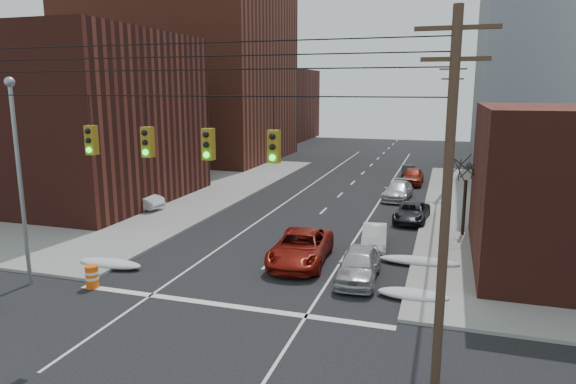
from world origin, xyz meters
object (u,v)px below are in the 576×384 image
Objects in this scene: parked_car_a at (359,265)px; parked_car_b at (374,237)px; parked_car_c at (412,212)px; lot_car_b at (181,178)px; lot_car_c at (94,196)px; parked_car_d at (398,191)px; parked_car_e at (413,176)px; parked_car_f at (408,172)px; lot_car_a at (135,198)px; construction_barrel at (92,276)px; lot_car_d at (135,184)px; red_pickup at (301,247)px.

parked_car_b is (0.00, 5.31, -0.14)m from parked_car_a.
parked_car_c is 21.96m from lot_car_b.
parked_car_c is 0.95× the size of lot_car_c.
parked_car_d is (0.00, 13.43, 0.08)m from parked_car_b.
parked_car_e is 1.23× the size of parked_car_f.
lot_car_a is 3.49m from lot_car_c.
parked_car_a is 4.43× the size of construction_barrel.
parked_car_b is 20.59m from parked_car_e.
lot_car_c is at bearing -151.46° from parked_car_d.
lot_car_d is at bearing 144.19° from parked_car_a.
red_pickup is 1.16× the size of lot_car_b.
lot_car_c is at bearing 162.52° from lot_car_d.
parked_car_c is (4.85, 10.23, -0.18)m from red_pickup.
parked_car_e is at bearing 76.96° from red_pickup.
parked_car_d is at bearing -61.47° from lot_car_c.
parked_car_d is at bearing -53.37° from lot_car_a.
parked_car_a is (3.27, -1.61, -0.04)m from red_pickup.
red_pickup is at bearing -100.73° from parked_car_f.
parked_car_c is at bearing -88.90° from parked_car_f.
lot_car_c is (-23.21, -2.78, 0.21)m from parked_car_c.
parked_car_b is at bearing -94.05° from parked_car_f.
lot_car_b is at bearing -174.42° from parked_car_d.
lot_car_d is 4.30× the size of construction_barrel.
parked_car_f is at bearing -71.48° from lot_car_d.
lot_car_a reaches higher than construction_barrel.
parked_car_a is 26.68m from lot_car_b.
lot_car_d reaches higher than parked_car_e.
parked_car_b reaches higher than parked_car_c.
parked_car_a is 18.74m from parked_car_d.
red_pickup reaches higher than construction_barrel.
lot_car_a is (-18.13, -9.63, 0.19)m from parked_car_d.
parked_car_a is at bearing -108.33° from lot_car_c.
red_pickup is at bearing -108.14° from lot_car_a.
parked_car_e is (0.69, 20.57, 0.14)m from parked_car_b.
lot_car_c is 17.02m from construction_barrel.
parked_car_c is at bearing 51.68° from construction_barrel.
parked_car_e is 0.90× the size of lot_car_b.
construction_barrel is at bearing -110.86° from parked_car_e.
red_pickup is at bearing 151.48° from parked_car_a.
lot_car_d reaches higher than lot_car_a.
parked_car_c is 1.02× the size of lot_car_d.
lot_car_d is at bearing 177.77° from parked_car_c.
red_pickup reaches higher than lot_car_b.
parked_car_f is at bearing 79.54° from red_pickup.
parked_car_e is 25.21m from lot_car_a.
parked_car_e is 25.10m from lot_car_d.
parked_car_b is 0.85× the size of parked_car_c.
construction_barrel is (-11.30, -4.48, -0.25)m from parked_car_a.
lot_car_c is (-21.62, 9.05, 0.06)m from parked_car_a.
parked_car_d reaches higher than parked_car_f.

